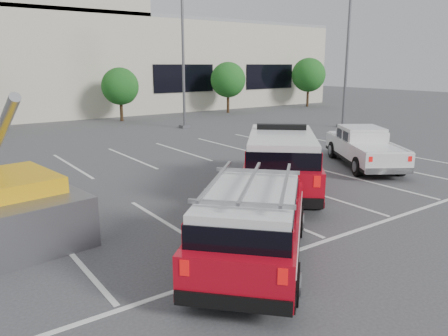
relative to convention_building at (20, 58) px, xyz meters
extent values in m
plane|color=#3A3A3D|center=(-0.18, -31.86, -4.72)|extent=(120.00, 120.00, 0.00)
cube|color=silver|center=(-0.18, -27.36, -4.71)|extent=(23.00, 15.00, 0.01)
cube|color=#BCB39F|center=(-0.18, 0.14, -0.72)|extent=(60.00, 15.00, 8.00)
cube|color=gray|center=(-0.18, 0.14, 3.43)|extent=(60.00, 15.00, 0.30)
cube|color=#BCB39F|center=(1.82, -1.36, 4.28)|extent=(14.00, 12.00, 2.00)
cylinder|color=#3F2B19|center=(4.82, -9.86, -3.96)|extent=(0.24, 0.24, 1.51)
sphere|color=#144C17|center=(4.82, -9.86, -2.11)|extent=(2.77, 2.77, 2.77)
sphere|color=#144C17|center=(5.22, -9.66, -2.53)|extent=(1.85, 1.85, 1.85)
cylinder|color=#3F2B19|center=(14.82, -9.86, -3.88)|extent=(0.24, 0.24, 1.67)
sphere|color=#144C17|center=(14.82, -9.86, -1.84)|extent=(3.07, 3.07, 3.07)
sphere|color=#144C17|center=(15.22, -9.66, -2.30)|extent=(2.05, 2.05, 2.05)
cylinder|color=#3F2B19|center=(24.82, -9.86, -3.80)|extent=(0.24, 0.24, 1.84)
sphere|color=#144C17|center=(24.82, -9.86, -1.56)|extent=(3.37, 3.37, 3.37)
sphere|color=#144C17|center=(25.22, -9.66, -2.07)|extent=(2.24, 2.24, 2.24)
cube|color=#59595E|center=(6.82, -15.86, -4.62)|extent=(0.60, 0.60, 0.20)
cylinder|color=#59595E|center=(6.82, -15.86, 0.28)|extent=(0.18, 0.18, 10.00)
cube|color=#59595E|center=(15.82, -21.86, -4.62)|extent=(0.60, 0.60, 0.20)
cylinder|color=#59595E|center=(15.82, -21.86, 0.28)|extent=(0.18, 0.18, 10.00)
cube|color=#AC0816|center=(1.91, -30.68, -3.86)|extent=(5.85, 6.18, 0.95)
cube|color=black|center=(1.54, -31.11, -3.13)|extent=(4.50, 4.70, 0.50)
cube|color=silver|center=(1.54, -31.11, -2.79)|extent=(4.41, 4.60, 0.18)
cube|color=black|center=(2.18, -30.38, -2.61)|extent=(1.47, 1.35, 0.17)
cube|color=silver|center=(7.19, -30.13, -4.03)|extent=(4.38, 5.39, 0.76)
cube|color=black|center=(7.45, -29.73, -3.45)|extent=(2.41, 2.46, 0.40)
cube|color=silver|center=(7.45, -29.73, -3.18)|extent=(2.36, 2.41, 0.14)
cube|color=#AC0816|center=(-2.46, -34.54, -3.97)|extent=(5.03, 4.92, 0.83)
cube|color=black|center=(-2.81, -34.88, -3.33)|extent=(3.77, 3.71, 0.44)
cube|color=silver|center=(-2.81, -34.88, -3.03)|extent=(3.69, 3.64, 0.16)
cube|color=#A5A5A8|center=(-2.81, -34.88, -2.76)|extent=(3.56, 3.52, 0.06)
cube|color=#59595E|center=(-6.33, -29.99, -4.11)|extent=(2.95, 4.28, 1.22)
cube|color=#D1970C|center=(-6.33, -29.99, -3.34)|extent=(2.09, 2.65, 0.44)
camera|label=1|loc=(-8.09, -41.38, -0.51)|focal=35.00mm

